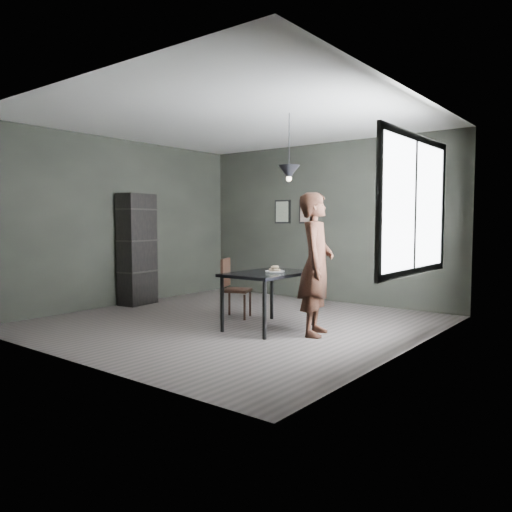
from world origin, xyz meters
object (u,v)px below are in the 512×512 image
Objects in this scene: woman at (316,264)px; white_plate at (275,272)px; pendant_lamp at (289,172)px; cafe_table at (269,278)px; wood_chair at (232,284)px; shelf_unit at (137,249)px.

white_plate is at bearing 72.94° from woman.
pendant_lamp reaches higher than white_plate.
cafe_table is 0.68× the size of woman.
white_plate is 1.03m from wood_chair.
pendant_lamp is at bearing 63.18° from woman.
shelf_unit is 2.18× the size of pendant_lamp.
shelf_unit is 3.36m from pendant_lamp.
woman is 2.05× the size of pendant_lamp.
cafe_table is 0.13m from white_plate.
woman is 3.62m from shelf_unit.
white_plate is at bearing -38.92° from wood_chair.
shelf_unit is at bearing 176.95° from white_plate.
pendant_lamp reaches higher than shelf_unit.
woman reaches higher than white_plate.
woman is 1.63m from wood_chair.
pendant_lamp is at bearing -9.18° from shelf_unit.
white_plate is 0.27× the size of pendant_lamp.
wood_chair is (-0.97, 0.25, -0.26)m from white_plate.
woman is 1.25m from pendant_lamp.
white_plate is at bearing -10.89° from shelf_unit.
white_plate is 0.26× the size of wood_chair.
wood_chair is 0.46× the size of shelf_unit.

